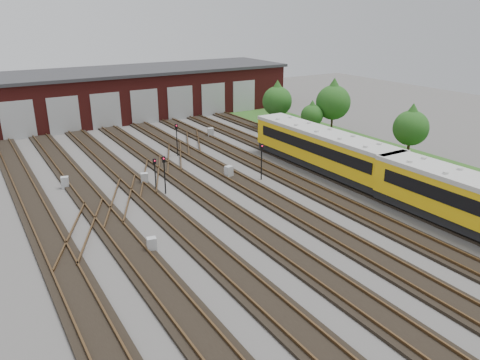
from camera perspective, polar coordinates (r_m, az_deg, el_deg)
ground at (r=32.34m, az=5.11°, el=-5.57°), size 120.00×120.00×0.00m
track_network at (r=32.63m, az=4.27°, el=-5.09°), size 30.40×70.00×0.33m
maintenance_shed at (r=66.54m, az=-15.89°, el=10.02°), size 51.00×12.50×6.35m
grass_verge at (r=51.38m, az=15.72°, el=3.58°), size 8.00×55.00×0.05m
signal_mast_0 at (r=37.49m, az=-9.21°, el=1.22°), size 0.29×0.28×3.12m
signal_mast_1 at (r=47.35m, az=-7.73°, el=5.38°), size 0.28×0.26×3.28m
signal_mast_2 at (r=38.27m, az=-10.33°, el=1.17°), size 0.24×0.22×2.74m
signal_mast_3 at (r=40.14m, az=2.64°, el=2.83°), size 0.28×0.26×3.22m
relay_cabinet_0 at (r=29.23m, az=-10.70°, el=-7.77°), size 0.65×0.57×0.94m
relay_cabinet_1 at (r=41.27m, az=-20.55°, el=-0.29°), size 0.70×0.62×0.99m
relay_cabinet_2 at (r=40.38m, az=-11.57°, el=0.17°), size 0.69×0.62×0.98m
relay_cabinet_3 at (r=41.03m, az=-1.37°, el=0.98°), size 0.74×0.66×1.07m
relay_cabinet_4 at (r=54.58m, az=-3.61°, el=5.80°), size 0.77×0.70×1.07m
tree_0 at (r=58.09m, az=4.56°, el=9.99°), size 3.61×3.61×5.99m
tree_1 at (r=55.04m, az=8.77°, el=8.07°), size 2.57×2.57×4.25m
tree_2 at (r=56.11m, az=11.32°, el=9.74°), size 4.01×4.01×6.64m
tree_3 at (r=48.14m, az=20.17°, el=6.45°), size 3.40×3.40×5.64m
bush_1 at (r=55.97m, az=8.07°, el=6.29°), size 1.62×1.62×1.62m
bush_2 at (r=62.43m, az=6.47°, el=7.60°), size 1.21×1.21×1.21m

